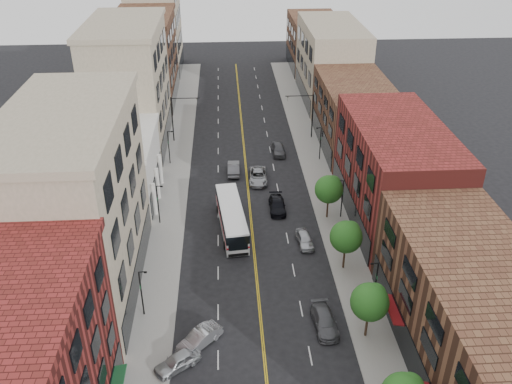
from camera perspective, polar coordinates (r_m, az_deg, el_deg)
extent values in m
plane|color=black|center=(47.61, 1.08, -18.80)|extent=(220.00, 220.00, 0.00)
cube|color=gray|center=(75.71, -8.55, 1.31)|extent=(4.00, 110.00, 0.15)
cube|color=gray|center=(76.43, 6.55, 1.75)|extent=(4.00, 110.00, 0.15)
cube|color=gray|center=(53.74, -18.35, -1.71)|extent=(10.00, 22.00, 18.00)
cube|color=silver|center=(71.44, -14.61, 2.37)|extent=(10.00, 14.00, 8.00)
cube|color=gray|center=(84.99, -13.17, 10.65)|extent=(10.00, 20.00, 18.00)
cube|color=brown|center=(104.32, -11.51, 13.47)|extent=(10.00, 20.00, 15.00)
cube|color=gray|center=(121.05, -10.62, 16.99)|extent=(10.00, 16.00, 20.00)
cube|color=brown|center=(48.15, 22.28, -12.58)|extent=(10.00, 26.00, 10.00)
cube|color=maroon|center=(65.90, 14.39, 1.96)|extent=(10.00, 22.00, 12.00)
cube|color=brown|center=(84.69, 10.37, 7.99)|extent=(10.00, 20.00, 10.00)
cube|color=gray|center=(103.46, 7.89, 13.35)|extent=(10.00, 22.00, 14.00)
cube|color=brown|center=(122.84, 6.11, 15.33)|extent=(10.00, 18.00, 11.00)
cylinder|color=black|center=(50.74, 11.56, -13.53)|extent=(0.22, 0.22, 2.50)
sphere|color=#225317|center=(48.99, 11.87, -11.27)|extent=(3.40, 3.40, 3.40)
sphere|color=#225317|center=(49.08, 12.40, -10.47)|extent=(2.04, 2.04, 2.04)
cylinder|color=black|center=(58.16, 9.25, -6.84)|extent=(0.22, 0.22, 2.50)
sphere|color=#225317|center=(56.65, 9.46, -4.68)|extent=(3.40, 3.40, 3.40)
sphere|color=#225317|center=(56.80, 9.92, -4.01)|extent=(2.04, 2.04, 2.04)
cylinder|color=black|center=(66.27, 7.53, -1.71)|extent=(0.22, 0.22, 2.50)
sphere|color=#225317|center=(64.94, 7.68, 0.28)|extent=(3.40, 3.40, 3.40)
sphere|color=#225317|center=(65.13, 8.08, 0.86)|extent=(2.04, 2.04, 2.04)
cylinder|color=black|center=(52.08, -11.96, -10.41)|extent=(0.14, 0.14, 5.00)
cylinder|color=black|center=(50.48, -11.86, -8.24)|extent=(0.70, 0.10, 0.10)
cube|color=black|center=(50.47, -11.57, -8.28)|extent=(0.28, 0.14, 0.14)
cube|color=#19592D|center=(51.52, -12.07, -9.65)|extent=(0.04, 0.55, 0.35)
cylinder|color=black|center=(65.04, -10.26, -1.32)|extent=(0.14, 0.14, 5.00)
cylinder|color=black|center=(63.76, -10.15, 0.61)|extent=(0.70, 0.10, 0.10)
cube|color=black|center=(63.76, -9.92, 0.58)|extent=(0.28, 0.14, 0.14)
cube|color=#19592D|center=(64.59, -10.33, -0.64)|extent=(0.04, 0.55, 0.35)
cylinder|color=black|center=(79.12, -9.16, 4.65)|extent=(0.14, 0.14, 5.00)
cylinder|color=black|center=(78.08, -9.05, 6.32)|extent=(0.70, 0.10, 0.10)
cube|color=black|center=(78.07, -8.86, 6.29)|extent=(0.28, 0.14, 0.14)
cube|color=#19592D|center=(78.75, -9.21, 5.24)|extent=(0.04, 0.55, 0.35)
cylinder|color=black|center=(53.23, 12.47, -9.47)|extent=(0.14, 0.14, 5.00)
cylinder|color=black|center=(51.63, 12.40, -7.34)|extent=(0.70, 0.10, 0.10)
cube|color=black|center=(51.59, 12.12, -7.40)|extent=(0.28, 0.14, 0.14)
cube|color=#19592D|center=(52.68, 12.58, -8.70)|extent=(0.04, 0.55, 0.35)
cylinder|color=black|center=(65.97, 9.05, -0.73)|extent=(0.14, 0.14, 5.00)
cylinder|color=black|center=(64.68, 8.92, 1.17)|extent=(0.70, 0.10, 0.10)
cube|color=black|center=(64.65, 8.70, 1.13)|extent=(0.28, 0.14, 0.14)
cube|color=#19592D|center=(65.52, 9.11, -0.05)|extent=(0.04, 0.55, 0.35)
cylinder|color=black|center=(79.88, 6.79, 5.08)|extent=(0.14, 0.14, 5.00)
cylinder|color=black|center=(78.82, 6.64, 6.73)|extent=(0.70, 0.10, 0.10)
cube|color=black|center=(78.80, 6.46, 6.69)|extent=(0.28, 0.14, 0.14)
cube|color=#19592D|center=(79.52, 6.83, 5.67)|extent=(0.04, 0.55, 0.35)
cylinder|color=black|center=(86.00, -8.80, 7.57)|extent=(0.18, 0.18, 7.20)
cylinder|color=black|center=(84.61, -7.47, 9.76)|extent=(4.40, 0.12, 0.12)
imported|color=black|center=(84.64, -6.22, 9.56)|extent=(0.15, 0.18, 0.90)
cylinder|color=black|center=(86.70, 5.96, 7.95)|extent=(0.18, 0.18, 7.20)
cylinder|color=black|center=(85.18, 4.60, 10.06)|extent=(4.40, 0.12, 0.12)
imported|color=black|center=(85.09, 3.37, 9.79)|extent=(0.15, 0.18, 0.90)
cube|color=silver|center=(63.60, -2.59, -2.71)|extent=(3.70, 11.82, 2.81)
cube|color=black|center=(63.24, -2.61, -2.19)|extent=(3.74, 11.86, 1.02)
cube|color=#B80D19|center=(63.76, -2.59, -2.93)|extent=(3.74, 11.86, 0.21)
cube|color=black|center=(58.65, -1.89, -5.53)|extent=(2.13, 0.28, 1.55)
cylinder|color=black|center=(60.92, -3.31, -5.64)|extent=(0.37, 0.95, 0.93)
cylinder|color=black|center=(61.17, -0.92, -5.42)|extent=(0.37, 0.95, 0.93)
cylinder|color=black|center=(67.37, -4.06, -1.87)|extent=(0.37, 0.95, 0.93)
cylinder|color=black|center=(67.60, -1.90, -1.69)|extent=(0.37, 0.95, 0.93)
imported|color=#ACB0B4|center=(48.16, -8.28, -17.26)|extent=(4.29, 3.69, 1.39)
imported|color=#A6A9AE|center=(49.78, -5.95, -15.06)|extent=(4.25, 4.21, 1.46)
imported|color=#4D4D52|center=(51.50, 7.23, -13.34)|extent=(2.28, 4.95, 1.40)
imported|color=#ACAEB4|center=(61.67, 5.14, -4.98)|extent=(1.97, 4.15, 1.37)
imported|color=#55565B|center=(76.40, -2.37, 2.52)|extent=(1.76, 4.79, 1.57)
imported|color=black|center=(67.71, 2.25, -1.40)|extent=(1.96, 4.82, 1.40)
imported|color=#929599|center=(74.28, 0.22, 1.67)|extent=(2.75, 5.51, 1.50)
imported|color=#47474C|center=(82.09, 2.37, 4.54)|extent=(1.97, 4.66, 1.57)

